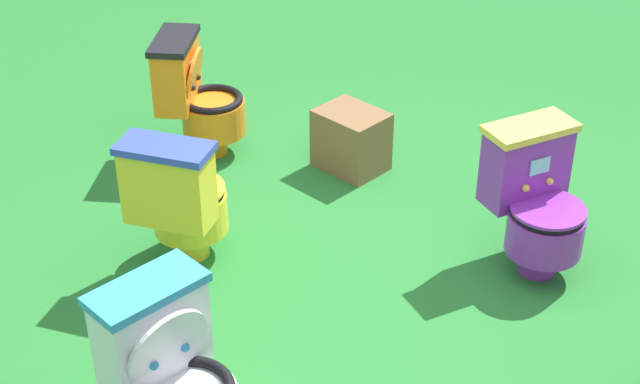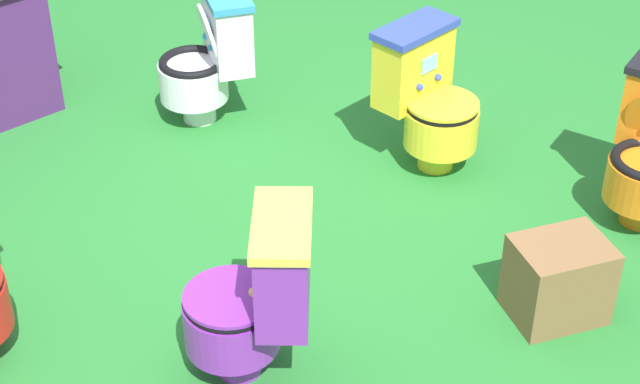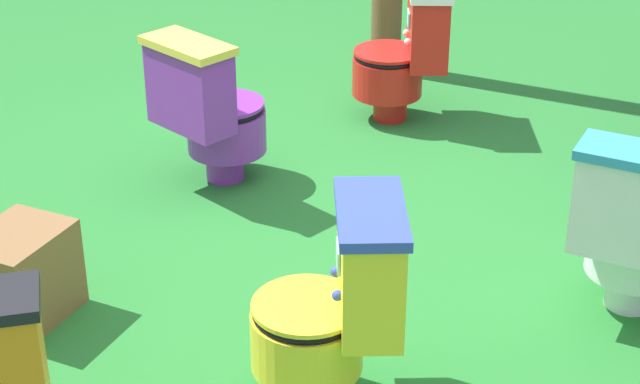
# 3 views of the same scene
# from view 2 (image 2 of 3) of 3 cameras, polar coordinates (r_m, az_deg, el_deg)

# --- Properties ---
(ground) EXTENTS (14.00, 14.00, 0.00)m
(ground) POSITION_cam_2_polar(r_m,az_deg,el_deg) (4.68, -2.27, -3.06)
(ground) COLOR #26752D
(toilet_white) EXTENTS (0.63, 0.60, 0.73)m
(toilet_white) POSITION_cam_2_polar(r_m,az_deg,el_deg) (5.50, -6.22, 7.55)
(toilet_white) COLOR white
(toilet_white) RESTS_ON ground
(toilet_yellow) EXTENTS (0.45, 0.52, 0.73)m
(toilet_yellow) POSITION_cam_2_polar(r_m,az_deg,el_deg) (5.11, 6.08, 5.25)
(toilet_yellow) COLOR yellow
(toilet_yellow) RESTS_ON ground
(toilet_purple) EXTENTS (0.62, 0.64, 0.73)m
(toilet_purple) POSITION_cam_2_polar(r_m,az_deg,el_deg) (3.84, -3.69, -5.89)
(toilet_purple) COLOR purple
(toilet_purple) RESTS_ON ground
(small_crate) EXTENTS (0.48, 0.44, 0.36)m
(small_crate) POSITION_cam_2_polar(r_m,az_deg,el_deg) (4.33, 13.16, -4.79)
(small_crate) COLOR brown
(small_crate) RESTS_ON ground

